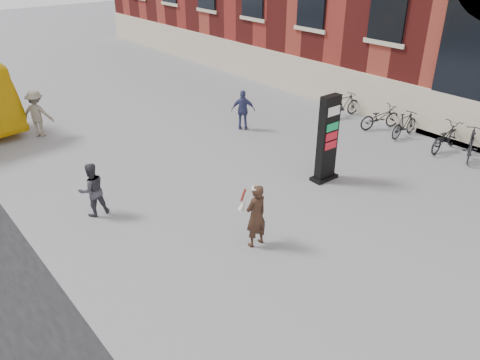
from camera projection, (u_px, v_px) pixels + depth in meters
ground at (278, 239)px, 12.01m from camera, size 100.00×100.00×0.00m
info_pylon at (327, 139)px, 14.37m from camera, size 0.90×0.46×2.77m
woman at (256, 215)px, 11.43m from camera, size 0.64×0.57×1.68m
pedestrian_a at (92, 190)px, 12.75m from camera, size 0.79×0.63×1.55m
pedestrian_b at (37, 114)px, 17.86m from camera, size 1.31×1.30×1.81m
pedestrian_c at (243, 110)px, 18.55m from camera, size 0.96×0.92×1.61m
bike_3 at (471, 144)px, 16.18m from camera, size 1.86×1.20×1.09m
bike_4 at (445, 137)px, 16.86m from camera, size 1.93×0.77×0.99m
bike_5 at (405, 124)px, 18.00m from camera, size 1.65×0.49×0.98m
bike_6 at (380, 117)px, 18.78m from camera, size 1.91×1.18×0.95m
bike_7 at (344, 105)px, 20.01m from camera, size 1.78×0.69×1.04m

